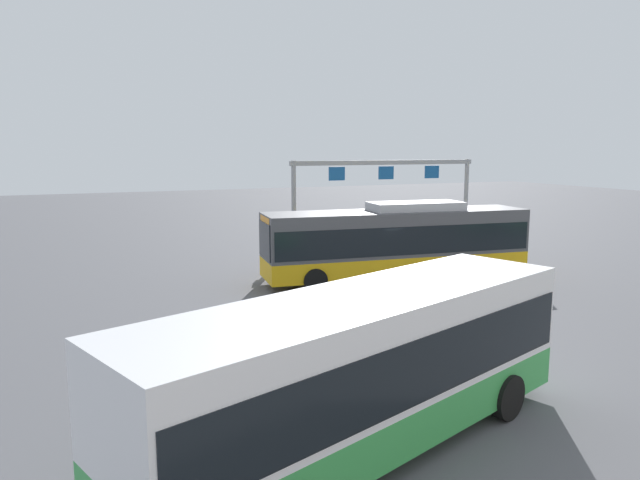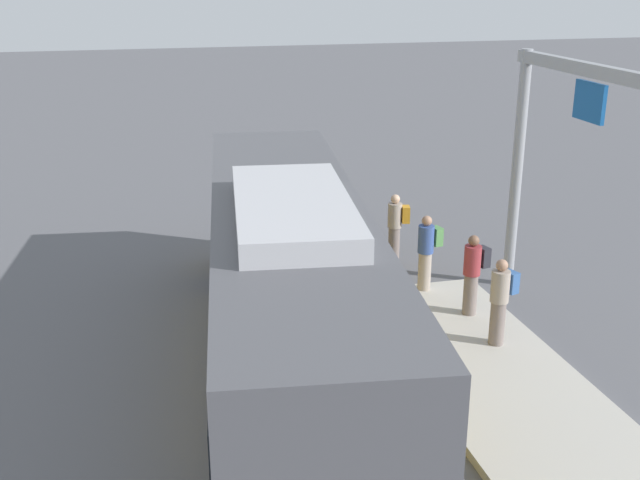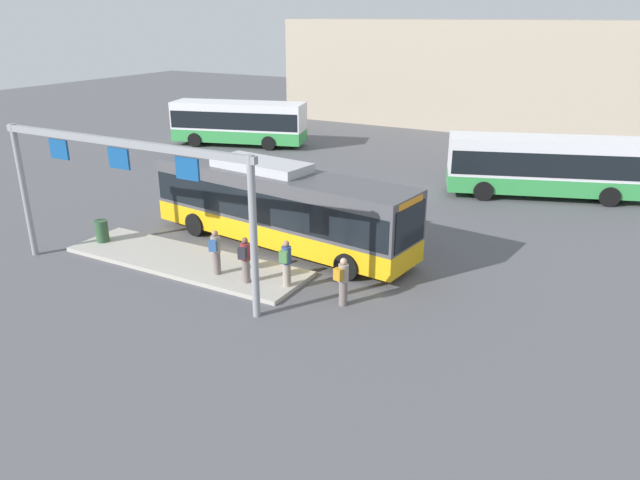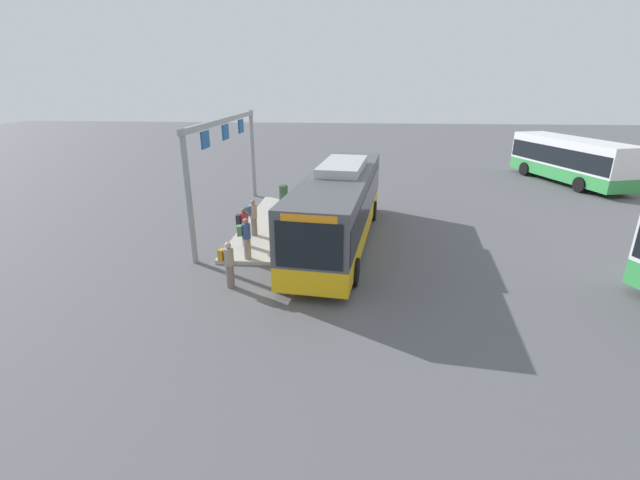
{
  "view_description": "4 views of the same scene",
  "coord_description": "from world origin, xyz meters",
  "px_view_note": "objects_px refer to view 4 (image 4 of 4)",
  "views": [
    {
      "loc": [
        13.41,
        22.08,
        5.81
      ],
      "look_at": [
        3.34,
        -0.83,
        1.89
      ],
      "focal_mm": 32.98,
      "sensor_mm": 36.0,
      "label": 1
    },
    {
      "loc": [
        -11.97,
        2.44,
        6.75
      ],
      "look_at": [
        3.16,
        -1.34,
        1.26
      ],
      "focal_mm": 43.37,
      "sensor_mm": 36.0,
      "label": 2
    },
    {
      "loc": [
        12.66,
        -19.44,
        8.99
      ],
      "look_at": [
        2.58,
        -1.24,
        1.11
      ],
      "focal_mm": 33.6,
      "sensor_mm": 36.0,
      "label": 3
    },
    {
      "loc": [
        18.08,
        0.61,
        6.74
      ],
      "look_at": [
        3.24,
        -0.58,
        1.29
      ],
      "focal_mm": 24.24,
      "sensor_mm": 36.0,
      "label": 4
    }
  ],
  "objects_px": {
    "bus_main": "(339,203)",
    "person_boarding": "(228,263)",
    "person_waiting_mid": "(244,226)",
    "person_waiting_far": "(253,217)",
    "trash_bin": "(283,193)",
    "bus_background_right": "(570,158)",
    "person_waiting_near": "(246,237)"
  },
  "relations": [
    {
      "from": "bus_main",
      "to": "person_boarding",
      "type": "xyz_separation_m",
      "value": [
        4.75,
        -3.62,
        -0.92
      ]
    },
    {
      "from": "person_waiting_mid",
      "to": "person_waiting_far",
      "type": "height_order",
      "value": "same"
    },
    {
      "from": "person_boarding",
      "to": "person_waiting_far",
      "type": "bearing_deg",
      "value": 106.94
    },
    {
      "from": "bus_main",
      "to": "trash_bin",
      "type": "distance_m",
      "value": 7.44
    },
    {
      "from": "bus_background_right",
      "to": "person_waiting_near",
      "type": "bearing_deg",
      "value": 113.27
    },
    {
      "from": "bus_background_right",
      "to": "person_boarding",
      "type": "distance_m",
      "value": 26.51
    },
    {
      "from": "person_boarding",
      "to": "person_waiting_far",
      "type": "height_order",
      "value": "person_waiting_far"
    },
    {
      "from": "bus_background_right",
      "to": "trash_bin",
      "type": "bearing_deg",
      "value": 93.56
    },
    {
      "from": "person_waiting_mid",
      "to": "trash_bin",
      "type": "relative_size",
      "value": 1.86
    },
    {
      "from": "person_waiting_far",
      "to": "trash_bin",
      "type": "height_order",
      "value": "person_waiting_far"
    },
    {
      "from": "person_waiting_near",
      "to": "trash_bin",
      "type": "bearing_deg",
      "value": 78.46
    },
    {
      "from": "person_waiting_far",
      "to": "trash_bin",
      "type": "distance_m",
      "value": 6.25
    },
    {
      "from": "trash_bin",
      "to": "person_waiting_near",
      "type": "bearing_deg",
      "value": -0.12
    },
    {
      "from": "person_waiting_far",
      "to": "trash_bin",
      "type": "relative_size",
      "value": 1.86
    },
    {
      "from": "bus_background_right",
      "to": "person_boarding",
      "type": "xyz_separation_m",
      "value": [
        18.21,
        -19.25,
        -0.89
      ]
    },
    {
      "from": "person_boarding",
      "to": "bus_background_right",
      "type": "bearing_deg",
      "value": 57.18
    },
    {
      "from": "bus_main",
      "to": "person_waiting_far",
      "type": "bearing_deg",
      "value": -86.24
    },
    {
      "from": "bus_main",
      "to": "person_boarding",
      "type": "height_order",
      "value": "bus_main"
    },
    {
      "from": "person_boarding",
      "to": "person_waiting_mid",
      "type": "xyz_separation_m",
      "value": [
        -3.61,
        -0.35,
        0.16
      ]
    },
    {
      "from": "bus_main",
      "to": "bus_background_right",
      "type": "xyz_separation_m",
      "value": [
        -13.46,
        15.63,
        -0.04
      ]
    },
    {
      "from": "bus_background_right",
      "to": "person_waiting_far",
      "type": "height_order",
      "value": "bus_background_right"
    },
    {
      "from": "bus_background_right",
      "to": "person_waiting_mid",
      "type": "bearing_deg",
      "value": 110.1
    },
    {
      "from": "bus_main",
      "to": "person_waiting_mid",
      "type": "xyz_separation_m",
      "value": [
        1.13,
        -3.96,
        -0.76
      ]
    },
    {
      "from": "person_waiting_near",
      "to": "bus_main",
      "type": "bearing_deg",
      "value": 24.23
    },
    {
      "from": "person_waiting_mid",
      "to": "person_boarding",
      "type": "bearing_deg",
      "value": -97.83
    },
    {
      "from": "bus_background_right",
      "to": "trash_bin",
      "type": "relative_size",
      "value": 10.96
    },
    {
      "from": "bus_background_right",
      "to": "person_waiting_mid",
      "type": "relative_size",
      "value": 5.91
    },
    {
      "from": "person_waiting_near",
      "to": "trash_bin",
      "type": "height_order",
      "value": "person_waiting_near"
    },
    {
      "from": "bus_background_right",
      "to": "person_boarding",
      "type": "relative_size",
      "value": 5.91
    },
    {
      "from": "person_waiting_near",
      "to": "person_waiting_mid",
      "type": "relative_size",
      "value": 1.0
    },
    {
      "from": "person_waiting_mid",
      "to": "bus_background_right",
      "type": "bearing_deg",
      "value": 23.37
    },
    {
      "from": "bus_background_right",
      "to": "trash_bin",
      "type": "distance_m",
      "value": 20.43
    }
  ]
}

